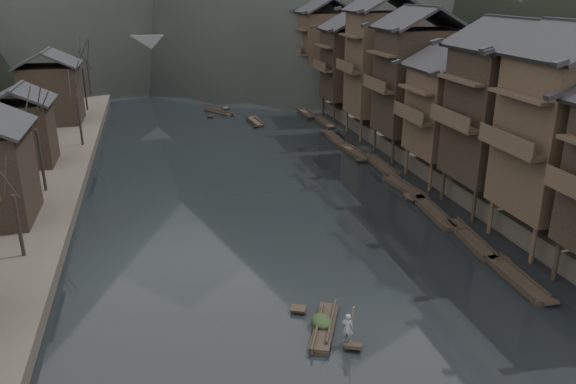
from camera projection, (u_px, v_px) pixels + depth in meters
name	position (u px, v px, depth m)	size (l,w,h in m)	color
water	(304.00, 263.00, 36.05)	(300.00, 300.00, 0.00)	black
right_bank	(467.00, 104.00, 79.95)	(40.00, 200.00, 1.80)	#2D2823
stilt_houses	(422.00, 69.00, 54.77)	(9.00, 67.60, 16.48)	black
left_houses	(12.00, 124.00, 47.92)	(8.10, 53.20, 8.73)	black
bare_trees	(67.00, 91.00, 57.10)	(3.98, 71.85, 7.95)	black
moored_sampans	(353.00, 150.00, 60.36)	(2.85, 66.19, 0.47)	black
midriver_boats	(235.00, 116.00, 75.69)	(6.56, 12.62, 0.45)	black
stone_bridge	(199.00, 55.00, 99.96)	(40.00, 6.00, 9.00)	#4C4C4F
hero_sampan	(324.00, 327.00, 29.01)	(2.75, 4.71, 0.43)	black
cargo_heap	(322.00, 316.00, 28.98)	(1.06, 1.39, 0.64)	black
boatman	(348.00, 324.00, 27.41)	(0.58, 0.38, 1.60)	slate
bamboo_pole	(354.00, 281.00, 26.64)	(0.06, 0.06, 3.82)	#8C7A51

